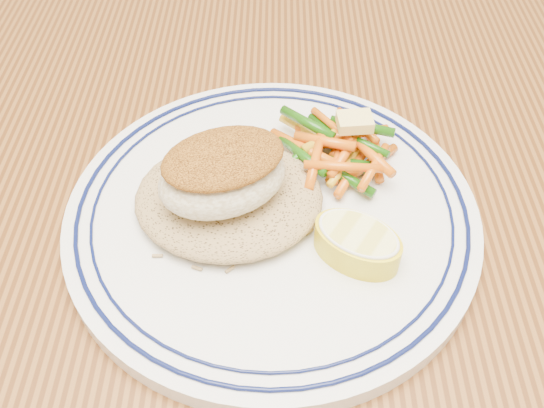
% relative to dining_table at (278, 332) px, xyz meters
% --- Properties ---
extents(dining_table, '(1.50, 0.90, 0.75)m').
position_rel_dining_table_xyz_m(dining_table, '(0.00, 0.00, 0.00)').
color(dining_table, '#4F2A0F').
rests_on(dining_table, ground).
extents(plate, '(0.29, 0.29, 0.02)m').
position_rel_dining_table_xyz_m(plate, '(-0.00, 0.03, 0.11)').
color(plate, silver).
rests_on(plate, dining_table).
extents(rice_pilaf, '(0.13, 0.12, 0.03)m').
position_rel_dining_table_xyz_m(rice_pilaf, '(-0.04, 0.04, 0.12)').
color(rice_pilaf, '#96794B').
rests_on(rice_pilaf, plate).
extents(fish_fillet, '(0.10, 0.09, 0.04)m').
position_rel_dining_table_xyz_m(fish_fillet, '(-0.04, 0.03, 0.15)').
color(fish_fillet, beige).
rests_on(fish_fillet, rice_pilaf).
extents(vegetable_pile, '(0.10, 0.09, 0.03)m').
position_rel_dining_table_xyz_m(vegetable_pile, '(0.04, 0.08, 0.13)').
color(vegetable_pile, '#D4590A').
rests_on(vegetable_pile, plate).
extents(butter_pat, '(0.03, 0.02, 0.01)m').
position_rel_dining_table_xyz_m(butter_pat, '(0.06, 0.09, 0.14)').
color(butter_pat, '#F6DD78').
rests_on(butter_pat, vegetable_pile).
extents(lemon_wedge, '(0.08, 0.08, 0.02)m').
position_rel_dining_table_xyz_m(lemon_wedge, '(0.05, -0.01, 0.12)').
color(lemon_wedge, yellow).
rests_on(lemon_wedge, plate).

